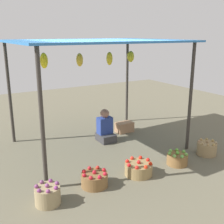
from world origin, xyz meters
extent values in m
plane|color=#65604C|center=(0.00, 0.00, 0.00)|extent=(14.00, 14.00, 0.00)
cylinder|color=#38332D|center=(-1.61, -1.21, 1.16)|extent=(0.07, 0.07, 2.32)
cylinder|color=#38332D|center=(1.61, -1.21, 1.16)|extent=(0.07, 0.07, 2.32)
cylinder|color=#38332D|center=(-1.61, 1.21, 1.16)|extent=(0.07, 0.07, 2.32)
cylinder|color=#38332D|center=(1.61, 1.21, 1.16)|extent=(0.07, 0.07, 2.32)
cube|color=#2F70B2|center=(0.00, 0.00, 2.34)|extent=(3.52, 2.73, 0.04)
ellipsoid|color=yellow|center=(-1.06, 0.27, 1.96)|extent=(0.16, 0.16, 0.32)
ellipsoid|color=yellow|center=(-0.36, 0.06, 1.96)|extent=(0.14, 0.14, 0.27)
ellipsoid|color=yellow|center=(0.32, 0.00, 1.96)|extent=(0.14, 0.14, 0.28)
ellipsoid|color=yellow|center=(1.03, 0.22, 1.96)|extent=(0.16, 0.16, 0.26)
cube|color=#363538|center=(0.29, 0.12, 0.09)|extent=(0.36, 0.44, 0.18)
cube|color=navy|center=(0.29, 0.17, 0.38)|extent=(0.34, 0.22, 0.40)
sphere|color=#8F6452|center=(0.29, 0.17, 0.67)|extent=(0.21, 0.21, 0.21)
cylinder|color=#98855F|center=(-1.74, -1.67, 0.14)|extent=(0.39, 0.39, 0.28)
sphere|color=#864178|center=(-1.74, -1.67, 0.31)|extent=(0.06, 0.06, 0.06)
sphere|color=#7C3A74|center=(-1.58, -1.67, 0.30)|extent=(0.06, 0.06, 0.06)
sphere|color=#783373|center=(-1.64, -1.55, 0.30)|extent=(0.06, 0.06, 0.06)
sphere|color=#77406A|center=(-1.77, -1.52, 0.30)|extent=(0.06, 0.06, 0.06)
sphere|color=#783768|center=(-1.87, -1.60, 0.30)|extent=(0.06, 0.06, 0.06)
sphere|color=#79366F|center=(-1.87, -1.73, 0.30)|extent=(0.06, 0.06, 0.06)
sphere|color=#833C6F|center=(-1.77, -1.82, 0.30)|extent=(0.06, 0.06, 0.06)
sphere|color=#803474|center=(-1.64, -1.79, 0.30)|extent=(0.06, 0.06, 0.06)
cylinder|color=brown|center=(-0.89, -1.56, 0.11)|extent=(0.45, 0.45, 0.23)
sphere|color=red|center=(-0.89, -1.56, 0.25)|extent=(0.07, 0.07, 0.07)
sphere|color=red|center=(-0.71, -1.56, 0.25)|extent=(0.07, 0.07, 0.07)
sphere|color=red|center=(-0.76, -1.43, 0.25)|extent=(0.07, 0.07, 0.07)
sphere|color=#B42128|center=(-0.89, -1.38, 0.25)|extent=(0.07, 0.07, 0.07)
sphere|color=red|center=(-1.02, -1.43, 0.25)|extent=(0.07, 0.07, 0.07)
sphere|color=#B11621|center=(-1.08, -1.56, 0.25)|extent=(0.07, 0.07, 0.07)
sphere|color=#AF1D26|center=(-1.02, -1.70, 0.25)|extent=(0.07, 0.07, 0.07)
sphere|color=#B0162A|center=(-0.89, -1.75, 0.25)|extent=(0.07, 0.07, 0.07)
sphere|color=red|center=(-0.76, -1.70, 0.25)|extent=(0.07, 0.07, 0.07)
cylinder|color=olive|center=(-0.02, -1.62, 0.11)|extent=(0.51, 0.51, 0.22)
sphere|color=red|center=(-0.02, -1.62, 0.24)|extent=(0.07, 0.07, 0.07)
sphere|color=red|center=(0.19, -1.62, 0.24)|extent=(0.07, 0.07, 0.07)
sphere|color=red|center=(0.13, -1.47, 0.24)|extent=(0.07, 0.07, 0.07)
sphere|color=red|center=(-0.02, -1.41, 0.24)|extent=(0.07, 0.07, 0.07)
sphere|color=red|center=(-0.17, -1.47, 0.24)|extent=(0.07, 0.07, 0.07)
sphere|color=red|center=(-0.23, -1.62, 0.24)|extent=(0.07, 0.07, 0.07)
sphere|color=red|center=(-0.17, -1.77, 0.24)|extent=(0.07, 0.07, 0.07)
sphere|color=red|center=(-0.02, -1.83, 0.24)|extent=(0.07, 0.07, 0.07)
sphere|color=red|center=(0.13, -1.77, 0.24)|extent=(0.07, 0.07, 0.07)
cylinder|color=brown|center=(0.88, -1.68, 0.11)|extent=(0.41, 0.41, 0.21)
sphere|color=#63BA3E|center=(0.88, -1.68, 0.24)|extent=(0.07, 0.07, 0.07)
sphere|color=#65B147|center=(1.04, -1.68, 0.23)|extent=(0.07, 0.07, 0.07)
sphere|color=#6EB73F|center=(0.98, -1.55, 0.23)|extent=(0.07, 0.07, 0.07)
sphere|color=#73BA4E|center=(0.84, -1.52, 0.23)|extent=(0.07, 0.07, 0.07)
sphere|color=#6AB04B|center=(0.73, -1.61, 0.23)|extent=(0.07, 0.07, 0.07)
sphere|color=#74B04E|center=(0.73, -1.75, 0.23)|extent=(0.07, 0.07, 0.07)
sphere|color=#6BB54E|center=(0.84, -1.84, 0.23)|extent=(0.07, 0.07, 0.07)
sphere|color=#71AC47|center=(0.98, -1.80, 0.23)|extent=(0.07, 0.07, 0.07)
cylinder|color=#997F56|center=(1.75, -1.65, 0.13)|extent=(0.41, 0.41, 0.27)
sphere|color=#95754F|center=(1.75, -1.65, 0.29)|extent=(0.06, 0.06, 0.06)
sphere|color=#A1844D|center=(1.91, -1.65, 0.28)|extent=(0.06, 0.06, 0.06)
sphere|color=#9B864E|center=(1.86, -1.53, 0.28)|extent=(0.06, 0.06, 0.06)
sphere|color=#A5824E|center=(1.75, -1.48, 0.28)|extent=(0.06, 0.06, 0.06)
sphere|color=#A17957|center=(1.63, -1.53, 0.28)|extent=(0.06, 0.06, 0.06)
sphere|color=#9D8356|center=(1.58, -1.65, 0.28)|extent=(0.06, 0.06, 0.06)
sphere|color=#9A794D|center=(1.63, -1.77, 0.28)|extent=(0.06, 0.06, 0.06)
sphere|color=#A6874F|center=(1.75, -1.82, 0.28)|extent=(0.06, 0.06, 0.06)
sphere|color=#957D5C|center=(1.86, -1.77, 0.28)|extent=(0.06, 0.06, 0.06)
cube|color=#A37856|center=(1.03, 0.44, 0.13)|extent=(0.44, 0.28, 0.26)
camera|label=1|loc=(-2.80, -5.35, 2.49)|focal=44.86mm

